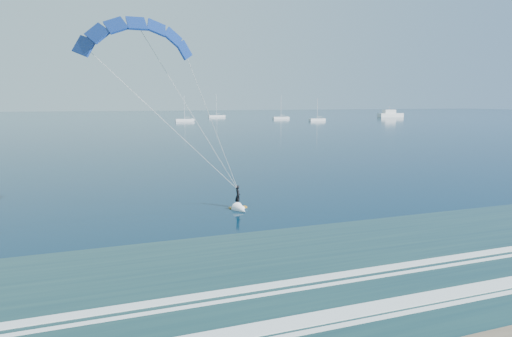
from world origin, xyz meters
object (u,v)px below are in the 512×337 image
at_px(sailboat_1, 185,120).
at_px(sailboat_2, 217,116).
at_px(motor_yacht, 390,114).
at_px(sailboat_4, 317,120).
at_px(kitesurfer_rig, 193,116).
at_px(sailboat_3, 281,118).

bearing_deg(sailboat_1, sailboat_2, 59.26).
relative_size(motor_yacht, sailboat_1, 1.34).
bearing_deg(sailboat_4, sailboat_1, 163.83).
distance_m(sailboat_1, sailboat_2, 57.17).
bearing_deg(sailboat_4, sailboat_2, 114.89).
bearing_deg(kitesurfer_rig, sailboat_1, 78.52).
relative_size(kitesurfer_rig, sailboat_2, 1.22).
height_order(sailboat_1, sailboat_3, sailboat_3).
bearing_deg(sailboat_3, kitesurfer_rig, -115.51).
bearing_deg(kitesurfer_rig, sailboat_3, 64.49).
xyz_separation_m(kitesurfer_rig, sailboat_2, (65.14, 225.96, -7.58)).
distance_m(sailboat_1, sailboat_4, 62.58).
height_order(sailboat_3, sailboat_4, sailboat_3).
height_order(sailboat_2, sailboat_3, sailboat_2).
height_order(kitesurfer_rig, sailboat_1, kitesurfer_rig).
bearing_deg(sailboat_2, sailboat_1, -120.74).
relative_size(sailboat_3, sailboat_4, 1.12).
relative_size(motor_yacht, sailboat_3, 1.30).
bearing_deg(sailboat_2, sailboat_4, -65.11).
height_order(kitesurfer_rig, motor_yacht, kitesurfer_rig).
bearing_deg(motor_yacht, sailboat_1, -173.39).
bearing_deg(sailboat_1, sailboat_3, 11.65).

